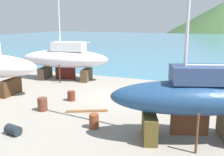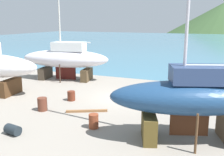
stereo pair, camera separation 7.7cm
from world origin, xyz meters
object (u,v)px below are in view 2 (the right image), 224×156
Objects in this scene: barrel_tipped_right at (71,96)px; barrel_tipped_center at (42,104)px; barrel_tar_black at (94,121)px; barrel_blue_faded at (13,130)px; sailboat_mid_port at (192,98)px; sailboat_small_center at (65,58)px.

barrel_tipped_center reaches higher than barrel_tipped_right.
barrel_blue_faded is at bearing -145.91° from barrel_tar_black.
sailboat_mid_port is 19.78× the size of barrel_tipped_right.
barrel_blue_faded is (-3.77, -2.55, -0.14)m from barrel_tar_black.
barrel_tipped_center reaches higher than barrel_blue_faded.
sailboat_mid_port is 10.33m from barrel_tipped_right.
sailboat_small_center reaches higher than sailboat_mid_port.
sailboat_mid_port is at bearing 18.59° from barrel_blue_faded.
barrel_tar_black reaches higher than barrel_tipped_right.
barrel_tipped_right is at bearing -40.48° from sailboat_mid_port.
sailboat_small_center is 7.94m from barrel_tipped_right.
sailboat_mid_port reaches higher than barrel_blue_faded.
sailboat_small_center reaches higher than barrel_tar_black.
barrel_tipped_center is (3.81, -9.11, -1.86)m from sailboat_small_center.
sailboat_small_center is 19.42× the size of barrel_blue_faded.
barrel_tipped_right is at bearing 92.49° from barrel_blue_faded.
sailboat_mid_port is 10.31m from barrel_tipped_center.
sailboat_small_center is 13.62m from barrel_tar_black.
barrel_tar_black is at bearing -16.01° from barrel_tipped_center.
barrel_tar_black is 4.89m from barrel_tipped_center.
barrel_tar_black is 1.13× the size of barrel_tipped_right.
barrel_tipped_center is (-10.10, 0.81, -1.89)m from sailboat_mid_port.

